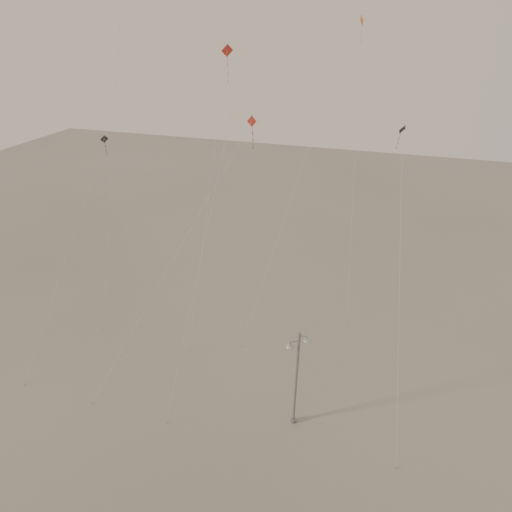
# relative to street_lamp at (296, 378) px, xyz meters

# --- Properties ---
(ground) EXTENTS (160.00, 160.00, 0.00)m
(ground) POSITION_rel_street_lamp_xyz_m (-3.37, -1.56, -4.65)
(ground) COLOR gray
(ground) RESTS_ON ground
(street_lamp) EXTENTS (1.56, 0.85, 8.72)m
(street_lamp) POSITION_rel_street_lamp_xyz_m (0.00, 0.00, 0.00)
(street_lamp) COLOR gray
(street_lamp) RESTS_ON ground
(kite_0) EXTENTS (6.29, 5.52, 34.98)m
(kite_0) POSITION_rel_street_lamp_xyz_m (-15.72, 8.94, 21.78)
(kite_0) COLOR maroon
(kite_0) RESTS_ON ground
(kite_1) EXTENTS (5.49, 8.93, 30.73)m
(kite_1) POSITION_rel_street_lamp_xyz_m (-5.34, 3.29, 17.19)
(kite_1) COLOR #292622
(kite_1) RESTS_ON ground
(kite_3) EXTENTS (11.39, 7.98, 21.19)m
(kite_3) POSITION_rel_street_lamp_xyz_m (-7.26, 2.82, 11.11)
(kite_3) COLOR maroon
(kite_3) RESTS_ON ground
(kite_4) EXTENTS (3.16, 12.32, 20.01)m
(kite_4) POSITION_rel_street_lamp_xyz_m (5.31, 7.29, 9.82)
(kite_4) COLOR #292622
(kite_4) RESTS_ON ground
(kite_5) EXTENTS (2.88, 10.58, 26.80)m
(kite_5) POSITION_rel_street_lamp_xyz_m (0.57, 21.34, 16.24)
(kite_5) COLOR #9D3A1A
(kite_5) RESTS_ON ground
(kite_6) EXTENTS (7.15, 7.39, 19.37)m
(kite_6) POSITION_rel_street_lamp_xyz_m (-17.33, 2.02, 8.76)
(kite_6) COLOR #292622
(kite_6) RESTS_ON ground
(kite_7) EXTENTS (1.50, 10.29, 24.68)m
(kite_7) POSITION_rel_street_lamp_xyz_m (-10.05, 13.05, 15.39)
(kite_7) COLOR maroon
(kite_7) RESTS_ON ground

